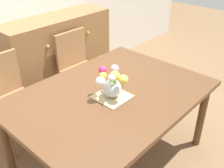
{
  "coord_description": "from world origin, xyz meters",
  "views": [
    {
      "loc": [
        -1.35,
        -1.24,
        1.88
      ],
      "look_at": [
        -0.04,
        -0.05,
        0.85
      ],
      "focal_mm": 42.43,
      "sensor_mm": 36.0,
      "label": 1
    }
  ],
  "objects": [
    {
      "name": "chair_right",
      "position": [
        0.44,
        0.93,
        0.52
      ],
      "size": [
        0.42,
        0.42,
        0.9
      ],
      "rotation": [
        0.0,
        0.0,
        3.14
      ],
      "color": "#9E7047",
      "rests_on": "ground_plane"
    },
    {
      "name": "flower_vase",
      "position": [
        -0.04,
        -0.05,
        0.86
      ],
      "size": [
        0.25,
        0.26,
        0.24
      ],
      "color": "silver",
      "rests_on": "placemat"
    },
    {
      "name": "dining_table",
      "position": [
        0.0,
        0.0,
        0.65
      ],
      "size": [
        1.62,
        1.18,
        0.73
      ],
      "color": "brown",
      "rests_on": "ground_plane"
    },
    {
      "name": "chair_left",
      "position": [
        -0.44,
        0.93,
        0.52
      ],
      "size": [
        0.42,
        0.42,
        0.9
      ],
      "rotation": [
        0.0,
        0.0,
        3.14
      ],
      "color": "#9E7047",
      "rests_on": "ground_plane"
    },
    {
      "name": "ground_plane",
      "position": [
        0.0,
        0.0,
        0.0
      ],
      "size": [
        12.0,
        12.0,
        0.0
      ],
      "primitive_type": "plane",
      "color": "brown"
    },
    {
      "name": "dresser",
      "position": [
        0.47,
        1.33,
        0.5
      ],
      "size": [
        1.4,
        0.47,
        1.0
      ],
      "color": "olive",
      "rests_on": "ground_plane"
    },
    {
      "name": "placemat",
      "position": [
        -0.04,
        -0.05,
        0.73
      ],
      "size": [
        0.26,
        0.26,
        0.01
      ],
      "primitive_type": "cube",
      "color": "tan",
      "rests_on": "dining_table"
    }
  ]
}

